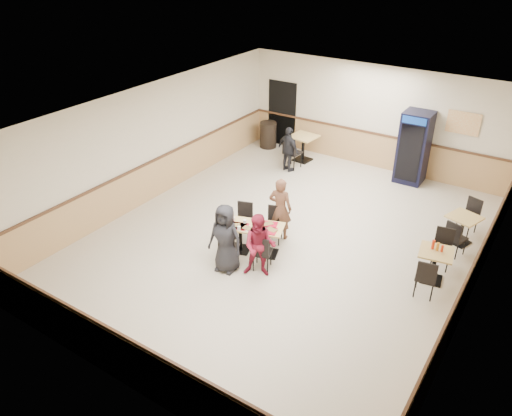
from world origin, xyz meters
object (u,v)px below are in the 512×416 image
Objects in this scene: side_table_near at (435,261)px; back_table at (303,144)px; trash_bin at (268,135)px; lone_diner at (288,149)px; side_table_far at (463,225)px; diner_man_opposite at (280,209)px; diner_woman_right at (260,246)px; diner_woman_left at (225,239)px; main_table at (254,235)px; pepsi_cooler at (414,147)px.

back_table is at bearing 142.46° from side_table_near.
trash_bin is (-6.56, 4.26, -0.04)m from side_table_near.
lone_diner reaches higher than side_table_far.
trash_bin reaches higher than side_table_far.
trash_bin is (-3.15, 4.53, -0.32)m from diner_man_opposite.
diner_man_opposite reaches higher than back_table.
diner_woman_right reaches higher than side_table_far.
diner_woman_left reaches higher than trash_bin.
side_table_near is (3.69, 1.97, -0.29)m from diner_woman_left.
diner_woman_left reaches higher than back_table.
back_table is (-1.39, 5.87, -0.22)m from diner_woman_left.
side_table_far is (5.21, -1.25, -0.22)m from lone_diner.
trash_bin reaches higher than back_table.
main_table is 0.92× the size of diner_woman_left.
side_table_near is at bearing -67.19° from pepsi_cooler.
diner_woman_right is 0.69× the size of pepsi_cooler.
side_table_far is 3.29m from pepsi_cooler.
diner_man_opposite is (0.28, 1.70, -0.01)m from diner_woman_left.
side_table_near is at bearing 5.03° from diner_woman_right.
diner_woman_right is 6.15m from pepsi_cooler.
pepsi_cooler is at bearing 128.22° from side_table_far.
side_table_near is 0.37× the size of pepsi_cooler.
main_table is 5.70m from pepsi_cooler.
side_table_near is (3.41, 0.27, -0.28)m from diner_man_opposite.
pepsi_cooler reaches higher than lone_diner.
trash_bin is at bearing 147.03° from side_table_near.
diner_woman_left reaches higher than diner_woman_right.
side_table_far is at bearing 37.06° from diner_woman_left.
lone_diner reaches higher than back_table.
pepsi_cooler is (1.67, 5.42, 0.56)m from main_table.
diner_woman_left is 0.72m from diner_woman_right.
back_table is 3.26m from pepsi_cooler.
lone_diner is (-1.39, 4.97, -0.08)m from diner_woman_left.
diner_woman_left is 4.19m from side_table_near.
pepsi_cooler is 4.71m from trash_bin.
side_table_near is at bearing 20.88° from diner_woman_left.
trash_bin is at bearing -67.46° from diner_man_opposite.
main_table is at bearing -107.97° from pepsi_cooler.
diner_man_opposite is (-0.40, 1.47, 0.05)m from diner_woman_right.
main_table is at bearing 126.73° from lone_diner.
pepsi_cooler is (-1.88, 4.30, 0.54)m from side_table_near.
side_table_far is at bearing 85.89° from side_table_near.
diner_woman_right is 1.52m from diner_man_opposite.
lone_diner is 1.64× the size of back_table.
diner_woman_left reaches higher than side_table_near.
diner_man_opposite is 2.00× the size of side_table_near.
lone_diner is (-1.67, 3.27, -0.07)m from diner_man_opposite.
diner_man_opposite is 1.81× the size of back_table.
trash_bin is (-1.48, 1.26, -0.25)m from lone_diner.
diner_woman_left is at bearing -65.25° from trash_bin.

